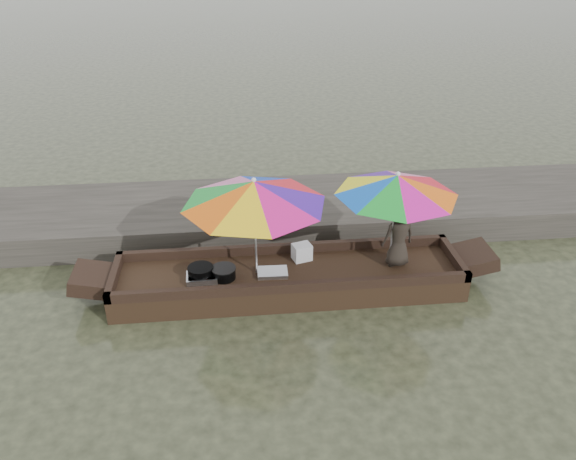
{
  "coord_description": "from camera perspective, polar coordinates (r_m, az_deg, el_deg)",
  "views": [
    {
      "loc": [
        -0.76,
        -7.13,
        4.97
      ],
      "look_at": [
        0.0,
        0.1,
        1.0
      ],
      "focal_mm": 35.0,
      "sensor_mm": 36.0,
      "label": 1
    }
  ],
  "objects": [
    {
      "name": "boat_hull",
      "position": [
        8.63,
        0.07,
        -5.13
      ],
      "size": [
        5.26,
        1.2,
        0.35
      ],
      "primitive_type": "cube",
      "color": "black",
      "rests_on": "water"
    },
    {
      "name": "water",
      "position": [
        8.73,
        0.07,
        -6.09
      ],
      "size": [
        80.0,
        80.0,
        0.0
      ],
      "primitive_type": "plane",
      "color": "black",
      "rests_on": "ground"
    },
    {
      "name": "supply_bag",
      "position": [
        8.75,
        1.41,
        -2.25
      ],
      "size": [
        0.33,
        0.29,
        0.26
      ],
      "primitive_type": "cube",
      "rotation": [
        0.0,
        0.0,
        0.28
      ],
      "color": "silver",
      "rests_on": "boat_hull"
    },
    {
      "name": "dock",
      "position": [
        10.49,
        -1.2,
        1.88
      ],
      "size": [
        22.0,
        2.2,
        0.5
      ],
      "primitive_type": "cube",
      "color": "#2D2B26",
      "rests_on": "ground"
    },
    {
      "name": "vendor",
      "position": [
        8.61,
        11.18,
        -0.57
      ],
      "size": [
        0.53,
        0.39,
        1.0
      ],
      "primitive_type": "imported",
      "rotation": [
        0.0,
        0.0,
        3.3
      ],
      "color": "black",
      "rests_on": "boat_hull"
    },
    {
      "name": "tray_scallop",
      "position": [
        8.44,
        -1.58,
        -4.34
      ],
      "size": [
        0.46,
        0.32,
        0.06
      ],
      "primitive_type": "cube",
      "rotation": [
        0.0,
        0.0,
        -0.03
      ],
      "color": "silver",
      "rests_on": "boat_hull"
    },
    {
      "name": "umbrella_bow",
      "position": [
        8.11,
        -3.35,
        0.27
      ],
      "size": [
        2.4,
        2.4,
        1.55
      ],
      "primitive_type": null,
      "rotation": [
        0.0,
        0.0,
        0.16
      ],
      "color": "red",
      "rests_on": "boat_hull"
    },
    {
      "name": "tray_crayfish",
      "position": [
        8.39,
        -8.75,
        -4.82
      ],
      "size": [
        0.46,
        0.33,
        0.09
      ],
      "primitive_type": "cube",
      "rotation": [
        0.0,
        0.0,
        0.04
      ],
      "color": "silver",
      "rests_on": "boat_hull"
    },
    {
      "name": "cooking_pot",
      "position": [
        8.4,
        -8.86,
        -4.31
      ],
      "size": [
        0.38,
        0.38,
        0.2
      ],
      "primitive_type": "cylinder",
      "color": "black",
      "rests_on": "boat_hull"
    },
    {
      "name": "umbrella_stern",
      "position": [
        8.43,
        10.65,
        0.95
      ],
      "size": [
        1.99,
        1.99,
        1.55
      ],
      "primitive_type": null,
      "rotation": [
        0.0,
        0.0,
        -0.11
      ],
      "color": "red",
      "rests_on": "boat_hull"
    },
    {
      "name": "charcoal_grill",
      "position": [
        8.38,
        -6.55,
        -4.4
      ],
      "size": [
        0.35,
        0.35,
        0.16
      ],
      "primitive_type": "cylinder",
      "color": "black",
      "rests_on": "boat_hull"
    }
  ]
}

